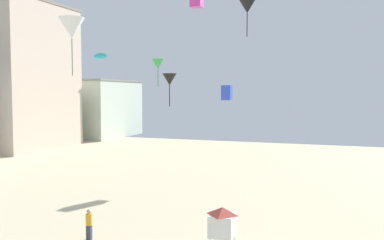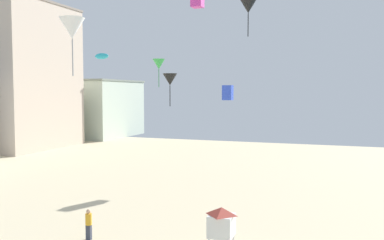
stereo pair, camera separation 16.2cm
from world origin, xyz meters
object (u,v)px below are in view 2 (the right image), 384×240
Objects in this scene: kite_blue_box at (228,93)px; lifeguard_stand at (221,222)px; kite_green_delta at (159,64)px; kite_cyan_parafoil at (102,56)px; kite_white_delta at (72,28)px; kite_flyer at (89,223)px; kite_black_delta_2 at (170,80)px; kite_black_delta at (248,7)px.

lifeguard_stand is at bearing -75.53° from kite_blue_box.
kite_cyan_parafoil is (-6.97, 1.38, 1.05)m from kite_green_delta.
kite_blue_box is at bearing 65.57° from kite_white_delta.
kite_flyer is at bearing -77.84° from kite_green_delta.
kite_flyer is 1.05× the size of kite_cyan_parafoil.
kite_blue_box is 0.90× the size of kite_cyan_parafoil.
kite_white_delta is at bearing -131.45° from kite_black_delta_2.
kite_black_delta reaches higher than kite_flyer.
lifeguard_stand is 21.58m from kite_blue_box.
kite_green_delta is at bearing -11.18° from kite_cyan_parafoil.
kite_green_delta is at bearing 120.78° from kite_black_delta_2.
kite_black_delta_2 is (-3.34, -11.60, -7.35)m from kite_black_delta.
kite_black_delta_2 is at bearing 48.55° from kite_white_delta.
kite_green_delta is 1.85× the size of kite_blue_box.
kite_cyan_parafoil is 0.45× the size of kite_black_delta.
kite_flyer is 0.43× the size of kite_white_delta.
kite_flyer is at bearing -99.30° from kite_black_delta.
kite_cyan_parafoil is 0.64× the size of kite_black_delta_2.
kite_blue_box is at bearing 78.24° from kite_black_delta_2.
kite_flyer is at bearing -48.48° from kite_white_delta.
kite_white_delta reaches higher than kite_green_delta.
kite_flyer is 0.67× the size of kite_black_delta_2.
kite_black_delta is at bearing 14.34° from kite_cyan_parafoil.
lifeguard_stand is 1.04× the size of kite_black_delta_2.
kite_cyan_parafoil is (-10.63, 18.36, 10.56)m from kite_flyer.
kite_blue_box is (-5.19, 20.09, 5.94)m from lifeguard_stand.
kite_white_delta is 7.86m from kite_black_delta_2.
kite_green_delta is at bearing -145.37° from kite_black_delta.
lifeguard_stand is at bearing -56.48° from kite_black_delta_2.
kite_cyan_parafoil is at bearing -8.89° from kite_flyer.
kite_white_delta is at bearing -115.43° from kite_black_delta.
kite_flyer is 26.98m from kite_black_delta.
lifeguard_stand is 16.54m from kite_white_delta.
kite_black_delta_2 is at bearing -106.04° from kite_black_delta.
kite_flyer is at bearing -91.47° from kite_black_delta_2.
kite_white_delta is at bearing 163.86° from lifeguard_stand.
kite_green_delta is (-3.66, 16.98, 9.50)m from kite_flyer.
kite_green_delta is at bearing 86.15° from kite_white_delta.
kite_flyer is 1.17× the size of kite_blue_box.
kite_black_delta_2 reaches higher than kite_blue_box.
kite_cyan_parafoil is 14.69m from kite_white_delta.
lifeguard_stand is (7.39, -0.37, 0.92)m from kite_flyer.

